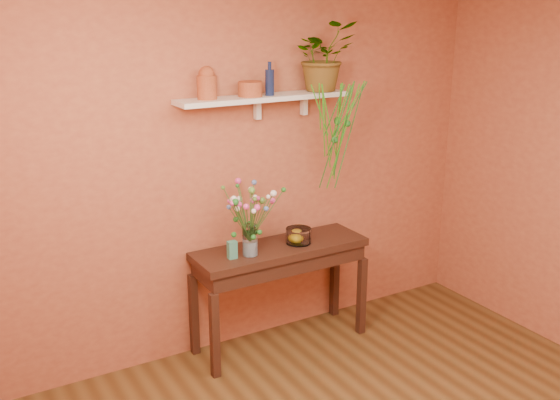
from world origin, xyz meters
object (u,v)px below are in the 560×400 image
at_px(terracotta_jug, 207,83).
at_px(glass_vase, 250,242).
at_px(bouquet, 249,206).
at_px(glass_bowl, 298,236).
at_px(spider_plant, 323,56).
at_px(blue_bottle, 270,82).
at_px(sideboard, 280,260).

relative_size(terracotta_jug, glass_vase, 0.98).
distance_m(glass_vase, bouquet, 0.28).
bearing_deg(terracotta_jug, glass_bowl, -12.15).
bearing_deg(glass_vase, spider_plant, 12.82).
relative_size(blue_bottle, spider_plant, 0.46).
bearing_deg(glass_vase, blue_bottle, 28.93).
bearing_deg(bouquet, blue_bottle, 29.23).
bearing_deg(terracotta_jug, bouquet, -39.65).
distance_m(blue_bottle, spider_plant, 0.50).
distance_m(terracotta_jug, blue_bottle, 0.47).
height_order(bouquet, glass_bowl, bouquet).
bearing_deg(blue_bottle, glass_vase, -151.07).
distance_m(blue_bottle, glass_bowl, 1.18).
height_order(sideboard, bouquet, bouquet).
relative_size(blue_bottle, glass_bowl, 1.22).
distance_m(spider_plant, glass_bowl, 1.36).
height_order(sideboard, spider_plant, spider_plant).
bearing_deg(bouquet, glass_bowl, 5.04).
height_order(blue_bottle, bouquet, blue_bottle).
distance_m(sideboard, terracotta_jug, 1.44).
bearing_deg(spider_plant, glass_vase, -167.18).
height_order(terracotta_jug, blue_bottle, blue_bottle).
distance_m(terracotta_jug, spider_plant, 0.95).
bearing_deg(bouquet, glass_vase, 41.95).
height_order(terracotta_jug, glass_vase, terracotta_jug).
xyz_separation_m(sideboard, terracotta_jug, (-0.51, 0.12, 1.35)).
distance_m(terracotta_jug, bouquet, 0.90).
bearing_deg(blue_bottle, spider_plant, 3.38).
height_order(sideboard, glass_vase, glass_vase).
xyz_separation_m(sideboard, glass_bowl, (0.15, -0.02, 0.17)).
height_order(sideboard, blue_bottle, blue_bottle).
bearing_deg(bouquet, terracotta_jug, 140.35).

